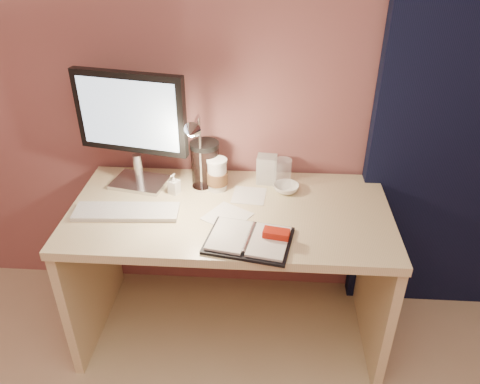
# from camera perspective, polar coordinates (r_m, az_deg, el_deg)

# --- Properties ---
(room) EXTENTS (3.50, 3.50, 3.50)m
(room) POSITION_cam_1_polar(r_m,az_deg,el_deg) (2.28, 24.44, 10.13)
(room) COLOR #C6B28E
(room) RESTS_ON ground
(desk) EXTENTS (1.40, 0.70, 0.73)m
(desk) POSITION_cam_1_polar(r_m,az_deg,el_deg) (2.23, -1.03, -5.91)
(desk) COLOR beige
(desk) RESTS_ON ground
(monitor) EXTENTS (0.51, 0.23, 0.54)m
(monitor) POSITION_cam_1_polar(r_m,az_deg,el_deg) (2.13, -13.03, 8.53)
(monitor) COLOR silver
(monitor) RESTS_ON desk
(keyboard) EXTENTS (0.45, 0.16, 0.02)m
(keyboard) POSITION_cam_1_polar(r_m,az_deg,el_deg) (2.07, -13.66, -2.33)
(keyboard) COLOR white
(keyboard) RESTS_ON desk
(planner) EXTENTS (0.37, 0.30, 0.05)m
(planner) POSITION_cam_1_polar(r_m,az_deg,el_deg) (1.84, 1.37, -5.76)
(planner) COLOR black
(planner) RESTS_ON desk
(paper_b) EXTENTS (0.16, 0.16, 0.00)m
(paper_b) POSITION_cam_1_polar(r_m,az_deg,el_deg) (2.13, 1.11, -0.42)
(paper_b) COLOR white
(paper_b) RESTS_ON desk
(paper_c) EXTENTS (0.23, 0.23, 0.00)m
(paper_c) POSITION_cam_1_polar(r_m,az_deg,el_deg) (1.99, -1.56, -2.98)
(paper_c) COLOR white
(paper_c) RESTS_ON desk
(coffee_cup) EXTENTS (0.10, 0.10, 0.15)m
(coffee_cup) POSITION_cam_1_polar(r_m,az_deg,el_deg) (2.15, -2.79, 2.05)
(coffee_cup) COLOR silver
(coffee_cup) RESTS_ON desk
(clear_cup) EXTENTS (0.08, 0.08, 0.14)m
(clear_cup) POSITION_cam_1_polar(r_m,az_deg,el_deg) (2.18, 5.21, 2.28)
(clear_cup) COLOR white
(clear_cup) RESTS_ON desk
(bowl) EXTENTS (0.15, 0.15, 0.04)m
(bowl) POSITION_cam_1_polar(r_m,az_deg,el_deg) (2.17, 5.65, 0.47)
(bowl) COLOR white
(bowl) RESTS_ON desk
(lotion_bottle) EXTENTS (0.06, 0.06, 0.10)m
(lotion_bottle) POSITION_cam_1_polar(r_m,az_deg,el_deg) (2.15, -8.06, 0.99)
(lotion_bottle) COLOR silver
(lotion_bottle) RESTS_ON desk
(dark_jar) EXTENTS (0.13, 0.13, 0.19)m
(dark_jar) POSITION_cam_1_polar(r_m,az_deg,el_deg) (2.20, -4.25, 3.31)
(dark_jar) COLOR black
(dark_jar) RESTS_ON desk
(product_box) EXTENTS (0.10, 0.08, 0.14)m
(product_box) POSITION_cam_1_polar(r_m,az_deg,el_deg) (2.21, 3.28, 2.78)
(product_box) COLOR #B0B0AC
(product_box) RESTS_ON desk
(desk_lamp) EXTENTS (0.09, 0.24, 0.39)m
(desk_lamp) POSITION_cam_1_polar(r_m,az_deg,el_deg) (2.00, -5.19, 5.01)
(desk_lamp) COLOR silver
(desk_lamp) RESTS_ON desk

